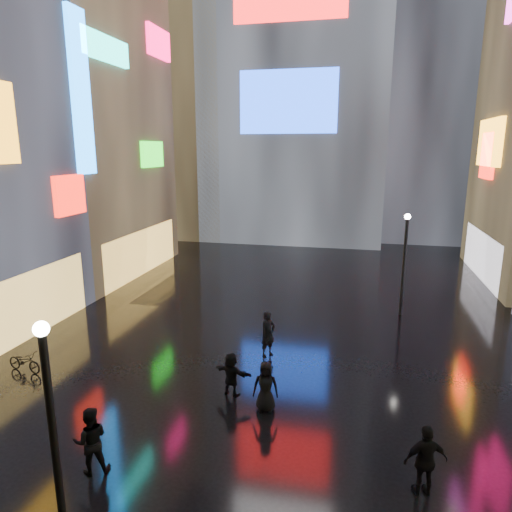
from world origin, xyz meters
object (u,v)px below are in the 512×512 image
(lamp_near, at_px, (53,430))
(pedestrian_3, at_px, (426,460))
(lamp_far, at_px, (404,259))
(bicycle, at_px, (24,361))

(lamp_near, height_order, pedestrian_3, lamp_near)
(lamp_far, bearing_deg, pedestrian_3, -91.97)
(lamp_near, distance_m, lamp_far, 18.22)
(pedestrian_3, bearing_deg, lamp_near, 7.63)
(bicycle, bearing_deg, pedestrian_3, -93.65)
(lamp_far, height_order, bicycle, lamp_far)
(lamp_near, distance_m, pedestrian_3, 8.50)
(lamp_far, distance_m, pedestrian_3, 13.06)
(pedestrian_3, xyz_separation_m, bicycle, (-14.00, 3.29, -0.52))
(lamp_far, distance_m, bicycle, 17.53)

